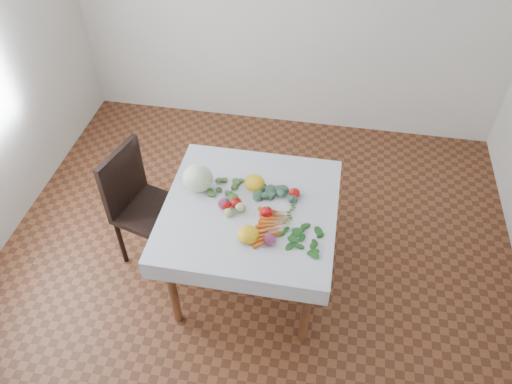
% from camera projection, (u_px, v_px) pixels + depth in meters
% --- Properties ---
extents(ground, '(4.00, 4.00, 0.00)m').
position_uv_depth(ground, '(251.00, 276.00, 3.78)').
color(ground, brown).
extents(table, '(1.00, 1.00, 0.75)m').
position_uv_depth(table, '(250.00, 218.00, 3.32)').
color(table, brown).
rests_on(table, ground).
extents(tablecloth, '(1.12, 1.12, 0.01)m').
position_uv_depth(tablecloth, '(250.00, 208.00, 3.25)').
color(tablecloth, white).
rests_on(tablecloth, table).
extents(chair, '(0.53, 0.53, 0.96)m').
position_uv_depth(chair, '(139.00, 200.00, 3.59)').
color(chair, black).
rests_on(chair, ground).
extents(cabbage, '(0.23, 0.23, 0.18)m').
position_uv_depth(cabbage, '(198.00, 178.00, 3.31)').
color(cabbage, beige).
rests_on(cabbage, tablecloth).
extents(tomato_a, '(0.09, 0.09, 0.07)m').
position_uv_depth(tomato_a, '(266.00, 212.00, 3.17)').
color(tomato_a, '#B60C0E').
rests_on(tomato_a, tablecloth).
extents(tomato_b, '(0.07, 0.07, 0.06)m').
position_uv_depth(tomato_b, '(295.00, 193.00, 3.30)').
color(tomato_b, '#B60C0E').
rests_on(tomato_b, tablecloth).
extents(tomato_c, '(0.08, 0.08, 0.06)m').
position_uv_depth(tomato_c, '(225.00, 205.00, 3.22)').
color(tomato_c, '#B60C0E').
rests_on(tomato_c, tablecloth).
extents(tomato_d, '(0.09, 0.09, 0.07)m').
position_uv_depth(tomato_d, '(236.00, 203.00, 3.23)').
color(tomato_d, '#B60C0E').
rests_on(tomato_d, tablecloth).
extents(heirloom_back, '(0.16, 0.16, 0.10)m').
position_uv_depth(heirloom_back, '(255.00, 183.00, 3.34)').
color(heirloom_back, yellow).
rests_on(heirloom_back, tablecloth).
extents(heirloom_front, '(0.14, 0.14, 0.09)m').
position_uv_depth(heirloom_front, '(248.00, 234.00, 3.02)').
color(heirloom_front, yellow).
rests_on(heirloom_front, tablecloth).
extents(onion_a, '(0.09, 0.09, 0.07)m').
position_uv_depth(onion_a, '(224.00, 203.00, 3.23)').
color(onion_a, '#501730').
rests_on(onion_a, tablecloth).
extents(onion_b, '(0.08, 0.08, 0.07)m').
position_uv_depth(onion_b, '(270.00, 239.00, 3.01)').
color(onion_b, '#501730').
rests_on(onion_b, tablecloth).
extents(tomatillo_cluster, '(0.10, 0.12, 0.05)m').
position_uv_depth(tomatillo_cluster, '(236.00, 210.00, 3.20)').
color(tomatillo_cluster, '#C0CB75').
rests_on(tomatillo_cluster, tablecloth).
extents(carrot_bunch, '(0.20, 0.35, 0.03)m').
position_uv_depth(carrot_bunch, '(272.00, 225.00, 3.12)').
color(carrot_bunch, '#E45519').
rests_on(carrot_bunch, tablecloth).
extents(kale_bunch, '(0.33, 0.25, 0.04)m').
position_uv_depth(kale_bunch, '(278.00, 190.00, 3.34)').
color(kale_bunch, '#3C624C').
rests_on(kale_bunch, tablecloth).
extents(basil_bunch, '(0.28, 0.24, 0.01)m').
position_uv_depth(basil_bunch, '(298.00, 239.00, 3.05)').
color(basil_bunch, '#1C551A').
rests_on(basil_bunch, tablecloth).
extents(dill_bunch, '(0.21, 0.21, 0.02)m').
position_uv_depth(dill_bunch, '(225.00, 187.00, 3.37)').
color(dill_bunch, '#4A7736').
rests_on(dill_bunch, tablecloth).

